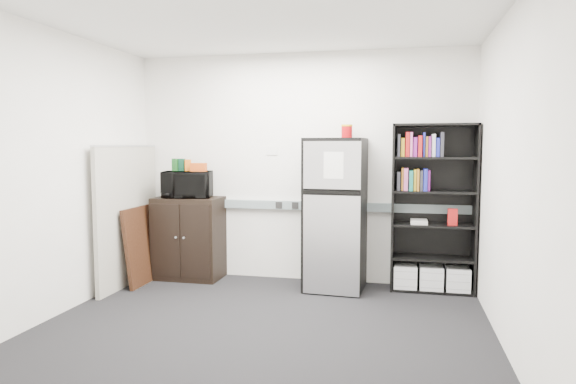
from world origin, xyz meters
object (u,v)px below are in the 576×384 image
object	(u,v)px
refrigerator	(335,214)
cubicle_partition	(128,215)
cabinet	(189,238)
microwave	(187,184)
bookshelf	(433,209)

from	to	relation	value
refrigerator	cubicle_partition	bearing A→B (deg)	-168.50
cabinet	refrigerator	bearing A→B (deg)	-2.55
cubicle_partition	cabinet	bearing A→B (deg)	36.49
cubicle_partition	microwave	world-z (taller)	cubicle_partition
cubicle_partition	refrigerator	xyz separation A→B (m)	(2.37, 0.34, 0.04)
cabinet	microwave	distance (m)	0.65
cubicle_partition	cabinet	xyz separation A→B (m)	(0.57, 0.42, -0.32)
bookshelf	cabinet	bearing A→B (deg)	-178.71
refrigerator	cabinet	bearing A→B (deg)	-179.25
cabinet	refrigerator	distance (m)	1.83
microwave	cubicle_partition	bearing A→B (deg)	-158.57
bookshelf	cubicle_partition	size ratio (longest dim) A/B	1.14
cubicle_partition	cabinet	size ratio (longest dim) A/B	1.64
microwave	refrigerator	size ratio (longest dim) A/B	0.34
bookshelf	microwave	distance (m)	2.87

